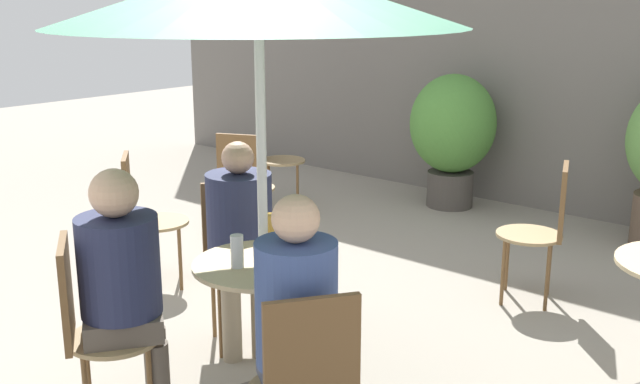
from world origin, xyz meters
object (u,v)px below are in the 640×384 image
at_px(bistro_chair_1, 91,320).
at_px(beer_glass_0, 271,234).
at_px(bistro_chair_6, 546,222).
at_px(seated_person_0, 240,230).
at_px(bistro_chair_5, 272,150).
at_px(seated_person_2, 296,318).
at_px(potted_plant_0, 453,130).
at_px(bistro_chair_3, 244,179).
at_px(cafe_table_near, 264,307).
at_px(bistro_chair_4, 142,209).
at_px(bistro_chair_0, 236,248).
at_px(seated_person_1, 124,279).
at_px(bistro_chair_2, 306,381).
at_px(beer_glass_1, 237,251).
at_px(beer_glass_2, 286,248).

distance_m(bistro_chair_1, beer_glass_0, 0.88).
bearing_deg(bistro_chair_6, seated_person_0, -51.46).
xyz_separation_m(bistro_chair_5, seated_person_2, (2.86, -2.85, 0.18)).
bearing_deg(potted_plant_0, bistro_chair_3, -107.45).
height_order(cafe_table_near, bistro_chair_4, bistro_chair_4).
distance_m(cafe_table_near, potted_plant_0, 3.77).
height_order(bistro_chair_0, beer_glass_0, beer_glass_0).
xyz_separation_m(bistro_chair_5, potted_plant_0, (1.22, 1.09, 0.18)).
height_order(bistro_chair_3, seated_person_0, seated_person_0).
xyz_separation_m(bistro_chair_4, bistro_chair_5, (-0.67, 1.93, 0.00)).
relative_size(bistro_chair_0, seated_person_0, 0.77).
distance_m(bistro_chair_4, seated_person_1, 1.73).
height_order(bistro_chair_2, bistro_chair_3, same).
bearing_deg(cafe_table_near, beer_glass_0, 116.51).
bearing_deg(cafe_table_near, bistro_chair_5, 133.16).
bearing_deg(seated_person_0, bistro_chair_5, 74.52).
relative_size(bistro_chair_1, seated_person_1, 0.75).
xyz_separation_m(bistro_chair_0, seated_person_0, (0.13, -0.08, 0.15)).
height_order(bistro_chair_4, beer_glass_0, beer_glass_0).
height_order(bistro_chair_2, bistro_chair_4, same).
bearing_deg(seated_person_1, bistro_chair_1, 90.00).
xyz_separation_m(seated_person_0, seated_person_1, (0.16, -0.85, 0.02)).
height_order(bistro_chair_3, potted_plant_0, potted_plant_0).
relative_size(cafe_table_near, seated_person_1, 0.60).
height_order(bistro_chair_3, bistro_chair_4, same).
relative_size(bistro_chair_1, bistro_chair_2, 1.00).
xyz_separation_m(bistro_chair_6, potted_plant_0, (-1.60, 1.57, 0.18)).
bearing_deg(bistro_chair_4, seated_person_0, -152.18).
bearing_deg(bistro_chair_4, beer_glass_0, -156.99).
bearing_deg(beer_glass_1, bistro_chair_5, 131.30).
relative_size(seated_person_2, beer_glass_0, 6.23).
distance_m(bistro_chair_1, seated_person_1, 0.23).
bearing_deg(bistro_chair_5, beer_glass_2, -177.05).
bearing_deg(bistro_chair_1, bistro_chair_2, -135.00).
bearing_deg(seated_person_2, seated_person_1, -45.10).
xyz_separation_m(bistro_chair_3, seated_person_0, (1.25, -1.24, 0.15)).
height_order(beer_glass_0, potted_plant_0, potted_plant_0).
relative_size(bistro_chair_2, bistro_chair_3, 1.00).
height_order(bistro_chair_0, bistro_chair_4, same).
relative_size(bistro_chair_3, beer_glass_0, 4.63).
bearing_deg(seated_person_1, cafe_table_near, -90.00).
height_order(bistro_chair_5, seated_person_1, seated_person_1).
relative_size(bistro_chair_2, beer_glass_2, 4.91).
height_order(bistro_chair_1, beer_glass_1, bistro_chair_1).
bearing_deg(beer_glass_0, seated_person_1, -114.97).
bearing_deg(bistro_chair_1, beer_glass_1, -92.42).
relative_size(bistro_chair_2, beer_glass_0, 4.63).
bearing_deg(beer_glass_1, beer_glass_2, 38.85).
bearing_deg(bistro_chair_3, seated_person_2, 115.12).
bearing_deg(bistro_chair_5, bistro_chair_4, 157.21).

